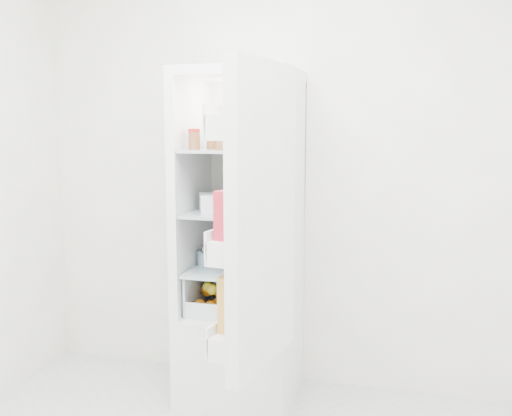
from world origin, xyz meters
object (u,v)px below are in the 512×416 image
(refrigerator, at_px, (243,279))
(red_cabbage, at_px, (270,251))
(fridge_door, at_px, (257,224))
(mushroom_bowl, at_px, (212,258))

(refrigerator, relative_size, red_cabbage, 11.01)
(red_cabbage, height_order, fridge_door, fridge_door)
(refrigerator, height_order, fridge_door, refrigerator)
(mushroom_bowl, xyz_separation_m, fridge_door, (0.42, -0.59, 0.31))
(refrigerator, distance_m, red_cabbage, 0.23)
(mushroom_bowl, bearing_deg, fridge_door, -54.74)
(refrigerator, height_order, mushroom_bowl, refrigerator)
(mushroom_bowl, height_order, fridge_door, fridge_door)
(mushroom_bowl, bearing_deg, refrigerator, 14.88)
(mushroom_bowl, distance_m, fridge_door, 0.79)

